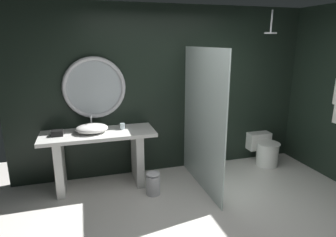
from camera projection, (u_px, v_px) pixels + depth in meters
The scene contains 11 objects.
ground_plane at pixel (216, 236), 3.16m from camera, with size 5.76×5.76×0.00m, color silver.
back_wall_panel at pixel (167, 91), 4.58m from camera, with size 4.80×0.10×2.60m, color black.
vanity_counter at pixel (99, 152), 4.13m from camera, with size 1.58×0.60×0.83m.
vessel_sink at pixel (92, 128), 4.02m from camera, with size 0.44×0.36×0.22m.
tumbler_cup at pixel (122, 126), 4.19m from camera, with size 0.07×0.07×0.09m, color silver.
tissue_box at pixel (57, 133), 3.90m from camera, with size 0.15×0.12×0.08m, color black.
round_wall_mirror at pixel (95, 88), 4.17m from camera, with size 0.90×0.06×0.90m.
shower_glass_panel at pixel (202, 120), 4.04m from camera, with size 0.02×1.42×1.99m, color silver.
rain_shower_head at pixel (271, 31), 4.24m from camera, with size 0.18×0.18×0.33m.
toilet at pixel (265, 150), 4.99m from camera, with size 0.40×0.59×0.50m.
waste_bin at pixel (153, 183), 4.00m from camera, with size 0.20×0.20×0.33m.
Camera 1 is at (-1.27, -2.46, 2.06)m, focal length 30.94 mm.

